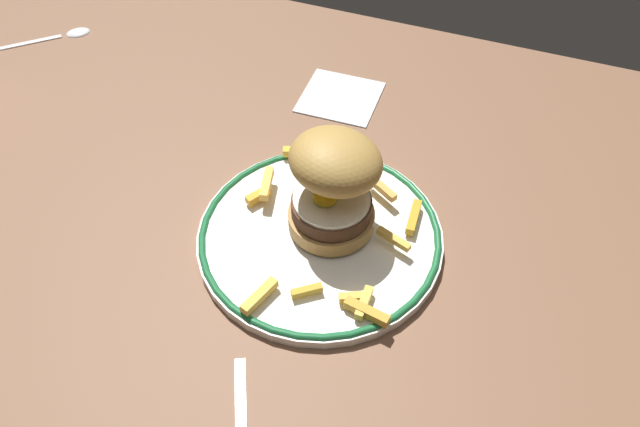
# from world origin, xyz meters

# --- Properties ---
(ground_plane) EXTENTS (1.34, 0.84, 0.04)m
(ground_plane) POSITION_xyz_m (0.00, 0.00, -0.02)
(ground_plane) COLOR brown
(dinner_plate) EXTENTS (0.27, 0.27, 0.02)m
(dinner_plate) POSITION_xyz_m (0.04, -0.03, 0.01)
(dinner_plate) COLOR white
(dinner_plate) RESTS_ON ground_plane
(burger) EXTENTS (0.14, 0.14, 0.12)m
(burger) POSITION_xyz_m (0.05, -0.01, 0.08)
(burger) COLOR #B18244
(burger) RESTS_ON dinner_plate
(fries_pile) EXTENTS (0.20, 0.26, 0.02)m
(fries_pile) POSITION_xyz_m (0.05, -0.02, 0.02)
(fries_pile) COLOR gold
(fries_pile) RESTS_ON dinner_plate
(spoon) EXTENTS (0.11, 0.10, 0.01)m
(spoon) POSITION_xyz_m (-0.46, 0.21, 0.00)
(spoon) COLOR silver
(spoon) RESTS_ON ground_plane
(napkin) EXTENTS (0.11, 0.10, 0.00)m
(napkin) POSITION_xyz_m (-0.02, 0.21, 0.00)
(napkin) COLOR silver
(napkin) RESTS_ON ground_plane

